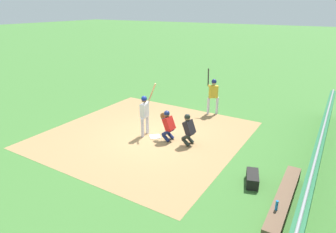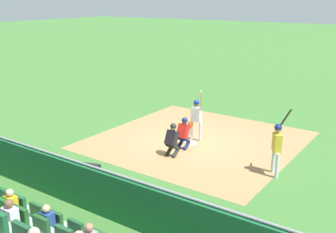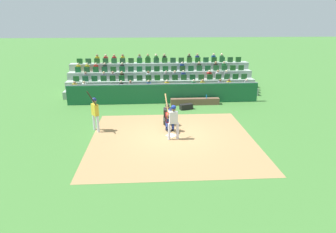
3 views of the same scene
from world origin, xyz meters
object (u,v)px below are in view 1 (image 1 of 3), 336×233
(home_plate_marker, at_px, (155,137))
(equipment_duffel_bag, at_px, (252,179))
(on_deck_batter, at_px, (213,92))
(dugout_bench, at_px, (283,201))
(batter_at_plate, at_px, (145,111))
(water_bottle_on_bench, at_px, (277,205))
(home_plate_umpire, at_px, (188,128))
(catcher_crouching, at_px, (168,124))

(home_plate_marker, distance_m, equipment_duffel_bag, 4.71)
(on_deck_batter, bearing_deg, dugout_bench, -142.38)
(batter_at_plate, distance_m, dugout_bench, 6.44)
(dugout_bench, height_order, water_bottle_on_bench, water_bottle_on_bench)
(home_plate_umpire, relative_size, equipment_duffel_bag, 1.57)
(catcher_crouching, distance_m, dugout_bench, 5.43)
(equipment_duffel_bag, relative_size, on_deck_batter, 0.36)
(batter_at_plate, height_order, home_plate_umpire, batter_at_plate)
(catcher_crouching, relative_size, water_bottle_on_bench, 4.94)
(batter_at_plate, distance_m, home_plate_umpire, 2.03)
(catcher_crouching, relative_size, dugout_bench, 0.39)
(batter_at_plate, xyz_separation_m, water_bottle_on_bench, (-2.84, -5.98, -0.52))
(batter_at_plate, bearing_deg, on_deck_batter, -19.93)
(water_bottle_on_bench, height_order, equipment_duffel_bag, water_bottle_on_bench)
(dugout_bench, bearing_deg, batter_at_plate, 71.16)
(batter_at_plate, bearing_deg, equipment_duffel_bag, -104.80)
(catcher_crouching, xyz_separation_m, on_deck_batter, (3.85, -0.35, 0.42))
(catcher_crouching, bearing_deg, home_plate_umpire, -86.78)
(batter_at_plate, distance_m, equipment_duffel_bag, 5.23)
(catcher_crouching, bearing_deg, on_deck_batter, -5.16)
(water_bottle_on_bench, xyz_separation_m, equipment_duffel_bag, (1.52, 1.00, -0.40))
(home_plate_marker, height_order, dugout_bench, dugout_bench)
(equipment_duffel_bag, bearing_deg, water_bottle_on_bench, -163.97)
(dugout_bench, xyz_separation_m, water_bottle_on_bench, (-0.78, 0.06, 0.35))
(batter_at_plate, distance_m, water_bottle_on_bench, 6.64)
(dugout_bench, distance_m, on_deck_batter, 7.62)
(equipment_duffel_bag, bearing_deg, batter_at_plate, 57.95)
(batter_at_plate, relative_size, water_bottle_on_bench, 8.58)
(dugout_bench, bearing_deg, water_bottle_on_bench, 175.71)
(home_plate_marker, bearing_deg, water_bottle_on_bench, -117.57)
(dugout_bench, bearing_deg, on_deck_batter, 37.62)
(home_plate_marker, height_order, home_plate_umpire, home_plate_umpire)
(home_plate_marker, height_order, catcher_crouching, catcher_crouching)
(home_plate_umpire, relative_size, dugout_bench, 0.39)
(water_bottle_on_bench, bearing_deg, catcher_crouching, 59.23)
(dugout_bench, relative_size, equipment_duffel_bag, 4.03)
(home_plate_marker, xyz_separation_m, catcher_crouching, (0.04, -0.61, 0.70))
(equipment_duffel_bag, bearing_deg, catcher_crouching, 53.08)
(water_bottle_on_bench, bearing_deg, batter_at_plate, 64.60)
(on_deck_batter, bearing_deg, home_plate_marker, 166.17)
(water_bottle_on_bench, relative_size, equipment_duffel_bag, 0.32)
(batter_at_plate, bearing_deg, home_plate_marker, -85.31)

